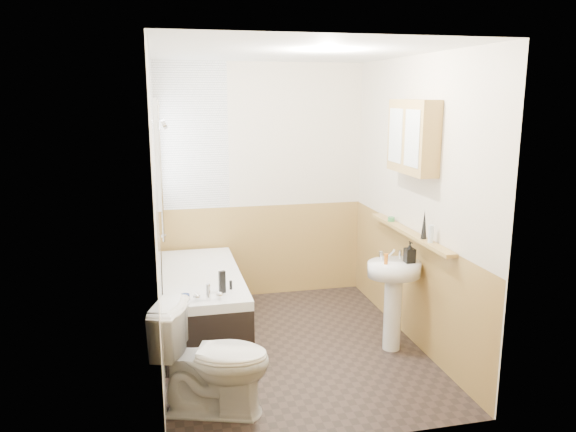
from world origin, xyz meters
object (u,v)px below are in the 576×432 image
(pine_shelf, at_px, (409,233))
(medicine_cabinet, at_px, (413,137))
(toilet, at_px, (213,360))
(bathtub, at_px, (202,301))
(sink, at_px, (393,287))

(pine_shelf, xyz_separation_m, medicine_cabinet, (-0.03, -0.04, 0.83))
(toilet, relative_size, pine_shelf, 0.53)
(bathtub, distance_m, sink, 1.75)
(bathtub, height_order, pine_shelf, pine_shelf)
(bathtub, bearing_deg, pine_shelf, -17.47)
(toilet, bearing_deg, medicine_cabinet, -48.43)
(bathtub, xyz_separation_m, sink, (1.57, -0.73, 0.26))
(toilet, relative_size, medicine_cabinet, 1.17)
(toilet, bearing_deg, bathtub, 16.88)
(pine_shelf, relative_size, medicine_cabinet, 2.23)
(bathtub, bearing_deg, medicine_cabinet, -19.01)
(medicine_cabinet, bearing_deg, sink, -143.83)
(bathtub, relative_size, toilet, 2.07)
(sink, bearing_deg, medicine_cabinet, 39.02)
(toilet, bearing_deg, sink, -50.00)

